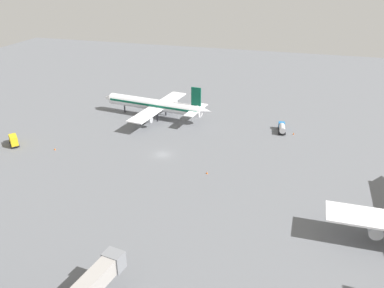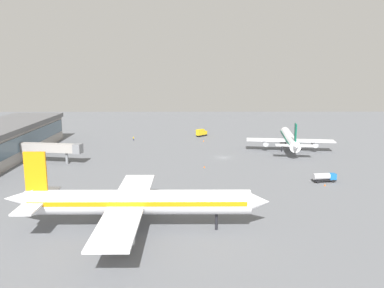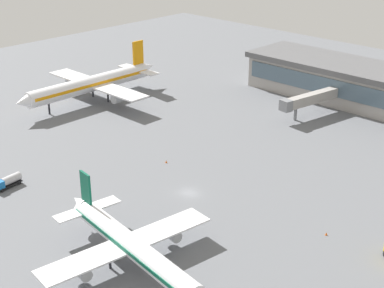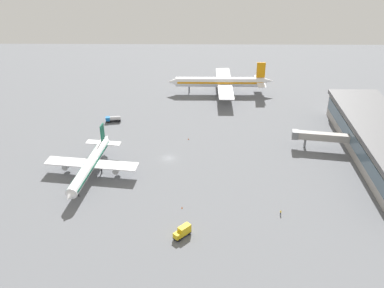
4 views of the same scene
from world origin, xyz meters
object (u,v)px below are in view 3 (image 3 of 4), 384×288
(airplane_at_gate, at_px, (131,245))
(safety_cone_mid_apron, at_px, (166,162))
(airplane_taxiing, at_px, (92,84))
(safety_cone_near_gate, at_px, (4,179))
(safety_cone_far_side, at_px, (326,234))
(fuel_truck, at_px, (8,181))

(airplane_at_gate, xyz_separation_m, safety_cone_mid_apron, (26.39, -33.21, -4.18))
(airplane_at_gate, bearing_deg, airplane_taxiing, 154.55)
(airplane_taxiing, bearing_deg, airplane_at_gate, 57.12)
(safety_cone_near_gate, xyz_separation_m, safety_cone_mid_apron, (-19.40, -31.41, 0.00))
(safety_cone_far_side, bearing_deg, safety_cone_near_gate, 25.21)
(fuel_truck, relative_size, safety_cone_far_side, 10.82)
(safety_cone_mid_apron, xyz_separation_m, safety_cone_far_side, (-44.61, 1.28, 0.00))
(airplane_at_gate, height_order, safety_cone_far_side, airplane_at_gate)
(safety_cone_far_side, bearing_deg, safety_cone_mid_apron, -1.64)
(airplane_at_gate, relative_size, safety_cone_far_side, 67.50)
(safety_cone_near_gate, bearing_deg, airplane_taxiing, -58.27)
(airplane_taxiing, relative_size, safety_cone_mid_apron, 85.18)
(airplane_taxiing, bearing_deg, safety_cone_mid_apron, 72.66)
(fuel_truck, relative_size, safety_cone_near_gate, 10.82)
(safety_cone_far_side, bearing_deg, airplane_taxiing, -10.01)
(fuel_truck, bearing_deg, airplane_at_gate, 81.51)
(airplane_at_gate, distance_m, safety_cone_mid_apron, 42.63)
(airplane_at_gate, xyz_separation_m, safety_cone_near_gate, (45.79, -1.80, -4.18))
(airplane_at_gate, height_order, safety_cone_mid_apron, airplane_at_gate)
(airplane_taxiing, height_order, fuel_truck, airplane_taxiing)
(airplane_at_gate, bearing_deg, safety_cone_mid_apron, 135.96)
(safety_cone_near_gate, height_order, safety_cone_mid_apron, same)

